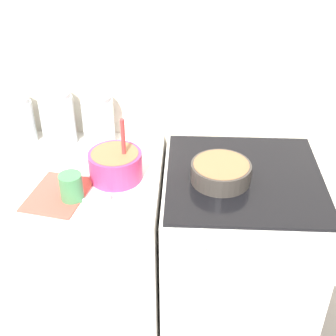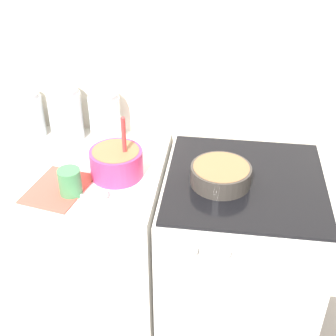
# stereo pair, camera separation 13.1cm
# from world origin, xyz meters

# --- Properties ---
(wall_back) EXTENTS (4.45, 0.05, 2.40)m
(wall_back) POSITION_xyz_m (0.00, 0.66, 1.20)
(wall_back) COLOR beige
(wall_back) RESTS_ON ground_plane
(countertop_cabinet) EXTENTS (0.73, 0.64, 0.94)m
(countertop_cabinet) POSITION_xyz_m (-0.36, 0.32, 0.47)
(countertop_cabinet) COLOR silver
(countertop_cabinet) RESTS_ON ground_plane
(stove) EXTENTS (0.63, 0.66, 0.94)m
(stove) POSITION_xyz_m (0.33, 0.32, 0.47)
(stove) COLOR white
(stove) RESTS_ON ground_plane
(mixing_bowl) EXTENTS (0.20, 0.20, 0.25)m
(mixing_bowl) POSITION_xyz_m (-0.17, 0.29, 1.00)
(mixing_bowl) COLOR #E0336B
(mixing_bowl) RESTS_ON countertop_cabinet
(baking_pan) EXTENTS (0.23, 0.23, 0.08)m
(baking_pan) POSITION_xyz_m (0.24, 0.28, 0.98)
(baking_pan) COLOR #38332D
(baking_pan) RESTS_ON stove
(storage_jar_left) EXTENTS (0.14, 0.14, 0.20)m
(storage_jar_left) POSITION_xyz_m (-0.62, 0.55, 1.03)
(storage_jar_left) COLOR silver
(storage_jar_left) RESTS_ON countertop_cabinet
(storage_jar_middle) EXTENTS (0.14, 0.14, 0.23)m
(storage_jar_middle) POSITION_xyz_m (-0.45, 0.55, 1.04)
(storage_jar_middle) COLOR silver
(storage_jar_middle) RESTS_ON countertop_cabinet
(storage_jar_right) EXTENTS (0.13, 0.13, 0.22)m
(storage_jar_right) POSITION_xyz_m (-0.28, 0.55, 1.04)
(storage_jar_right) COLOR silver
(storage_jar_right) RESTS_ON countertop_cabinet
(tin_can) EXTENTS (0.08, 0.08, 0.11)m
(tin_can) POSITION_xyz_m (-0.31, 0.14, 0.99)
(tin_can) COLOR #3F7F4C
(tin_can) RESTS_ON countertop_cabinet
(recipe_page) EXTENTS (0.25, 0.29, 0.01)m
(recipe_page) POSITION_xyz_m (-0.37, 0.16, 0.94)
(recipe_page) COLOR #CC4C3F
(recipe_page) RESTS_ON countertop_cabinet
(measuring_spoon) EXTENTS (0.12, 0.04, 0.04)m
(measuring_spoon) POSITION_xyz_m (-0.20, 0.13, 0.96)
(measuring_spoon) COLOR white
(measuring_spoon) RESTS_ON countertop_cabinet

